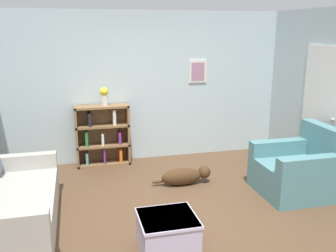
% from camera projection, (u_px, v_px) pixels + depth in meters
% --- Properties ---
extents(ground_plane, '(14.00, 14.00, 0.00)m').
position_uv_depth(ground_plane, '(176.00, 213.00, 4.80)').
color(ground_plane, brown).
extents(wall_back, '(5.60, 0.13, 2.60)m').
position_uv_depth(wall_back, '(143.00, 87.00, 6.58)').
color(wall_back, silver).
rests_on(wall_back, ground_plane).
extents(couch, '(0.95, 1.95, 0.79)m').
position_uv_depth(couch, '(7.00, 206.00, 4.35)').
color(couch, '#ADA89E').
rests_on(couch, ground_plane).
extents(bookshelf, '(0.90, 0.30, 1.04)m').
position_uv_depth(bookshelf, '(103.00, 136.00, 6.42)').
color(bookshelf, olive).
rests_on(bookshelf, ground_plane).
extents(recliner_chair, '(1.04, 0.96, 0.96)m').
position_uv_depth(recliner_chair, '(300.00, 170.00, 5.31)').
color(recliner_chair, slate).
rests_on(recliner_chair, ground_plane).
extents(coffee_table, '(0.60, 0.57, 0.40)m').
position_uv_depth(coffee_table, '(168.00, 233.00, 3.92)').
color(coffee_table, '#BCB2D1').
rests_on(coffee_table, ground_plane).
extents(dog, '(0.92, 0.23, 0.27)m').
position_uv_depth(dog, '(185.00, 176.00, 5.64)').
color(dog, '#472D19').
rests_on(dog, ground_plane).
extents(vase, '(0.14, 0.14, 0.31)m').
position_uv_depth(vase, '(104.00, 95.00, 6.24)').
color(vase, silver).
rests_on(vase, bookshelf).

